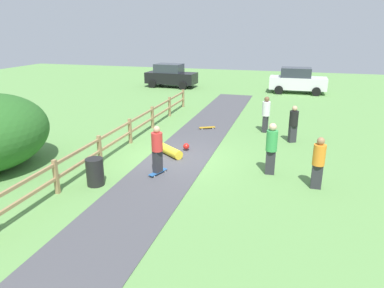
{
  "coord_description": "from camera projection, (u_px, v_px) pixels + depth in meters",
  "views": [
    {
      "loc": [
        4.1,
        -12.19,
        4.89
      ],
      "look_at": [
        0.86,
        -0.98,
        1.0
      ],
      "focal_mm": 33.15,
      "sensor_mm": 36.0,
      "label": 1
    }
  ],
  "objects": [
    {
      "name": "ground_plane",
      "position": [
        178.0,
        159.0,
        13.74
      ],
      "size": [
        60.0,
        60.0,
        0.0
      ],
      "primitive_type": "plane",
      "color": "#60934C"
    },
    {
      "name": "asphalt_path",
      "position": [
        178.0,
        159.0,
        13.74
      ],
      "size": [
        2.4,
        28.0,
        0.02
      ],
      "primitive_type": "cube",
      "color": "#47474C",
      "rests_on": "ground_plane"
    },
    {
      "name": "wooden_fence",
      "position": [
        116.0,
        137.0,
        14.21
      ],
      "size": [
        0.12,
        18.12,
        1.1
      ],
      "color": "#997A51",
      "rests_on": "ground_plane"
    },
    {
      "name": "trash_bin",
      "position": [
        95.0,
        172.0,
        11.36
      ],
      "size": [
        0.56,
        0.56,
        0.9
      ],
      "primitive_type": "cylinder",
      "color": "black",
      "rests_on": "ground_plane"
    },
    {
      "name": "skater_riding",
      "position": [
        157.0,
        148.0,
        11.98
      ],
      "size": [
        0.48,
        0.82,
        1.72
      ],
      "color": "#265999",
      "rests_on": "asphalt_path"
    },
    {
      "name": "skater_fallen",
      "position": [
        170.0,
        150.0,
        14.12
      ],
      "size": [
        1.37,
        1.39,
        0.36
      ],
      "color": "yellow",
      "rests_on": "asphalt_path"
    },
    {
      "name": "skateboard_loose",
      "position": [
        207.0,
        127.0,
        17.69
      ],
      "size": [
        0.8,
        0.55,
        0.08
      ],
      "color": "#BF8C19",
      "rests_on": "asphalt_path"
    },
    {
      "name": "bystander_white",
      "position": [
        266.0,
        113.0,
        16.94
      ],
      "size": [
        0.45,
        0.45,
        1.74
      ],
      "color": "#2D2D33",
      "rests_on": "ground_plane"
    },
    {
      "name": "bystander_green",
      "position": [
        271.0,
        146.0,
        12.03
      ],
      "size": [
        0.41,
        0.41,
        1.83
      ],
      "color": "#2D2D33",
      "rests_on": "ground_plane"
    },
    {
      "name": "bystander_orange",
      "position": [
        319.0,
        161.0,
        10.97
      ],
      "size": [
        0.38,
        0.38,
        1.69
      ],
      "color": "#2D2D33",
      "rests_on": "ground_plane"
    },
    {
      "name": "bystander_black",
      "position": [
        293.0,
        123.0,
        15.44
      ],
      "size": [
        0.52,
        0.52,
        1.64
      ],
      "color": "#2D2D33",
      "rests_on": "ground_plane"
    },
    {
      "name": "parked_car_white",
      "position": [
        297.0,
        80.0,
        27.02
      ],
      "size": [
        4.22,
        2.04,
        1.92
      ],
      "color": "silver",
      "rests_on": "ground_plane"
    },
    {
      "name": "parked_car_black",
      "position": [
        171.0,
        76.0,
        29.72
      ],
      "size": [
        4.28,
        2.17,
        1.92
      ],
      "color": "black",
      "rests_on": "ground_plane"
    }
  ]
}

